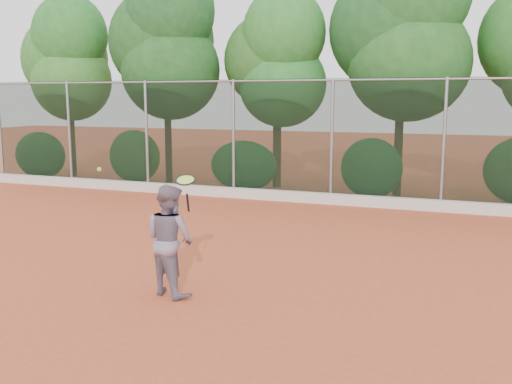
% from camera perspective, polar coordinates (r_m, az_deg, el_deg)
% --- Properties ---
extents(ground, '(80.00, 80.00, 0.00)m').
position_cam_1_polar(ground, '(9.95, -2.07, -8.02)').
color(ground, '#BC4D2C').
rests_on(ground, ground).
extents(concrete_curb, '(24.00, 0.20, 0.30)m').
position_cam_1_polar(concrete_curb, '(16.24, 7.31, -0.67)').
color(concrete_curb, beige).
rests_on(concrete_curb, ground).
extents(tennis_player, '(1.00, 0.90, 1.70)m').
position_cam_1_polar(tennis_player, '(8.76, -8.61, -4.76)').
color(tennis_player, slate).
rests_on(tennis_player, ground).
extents(chainlink_fence, '(24.09, 0.09, 3.50)m').
position_cam_1_polar(chainlink_fence, '(16.20, 7.59, 5.40)').
color(chainlink_fence, black).
rests_on(chainlink_fence, ground).
extents(foliage_backdrop, '(23.70, 3.63, 7.55)m').
position_cam_1_polar(foliage_backdrop, '(18.27, 7.52, 13.84)').
color(foliage_backdrop, '#48311C').
rests_on(foliage_backdrop, ground).
extents(tennis_racket, '(0.37, 0.36, 0.57)m').
position_cam_1_polar(tennis_racket, '(8.41, -7.04, 0.94)').
color(tennis_racket, black).
rests_on(tennis_racket, ground).
extents(tennis_ball_in_flight, '(0.07, 0.07, 0.07)m').
position_cam_1_polar(tennis_ball_in_flight, '(9.60, -15.41, 2.20)').
color(tennis_ball_in_flight, '#B3DA31').
rests_on(tennis_ball_in_flight, ground).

